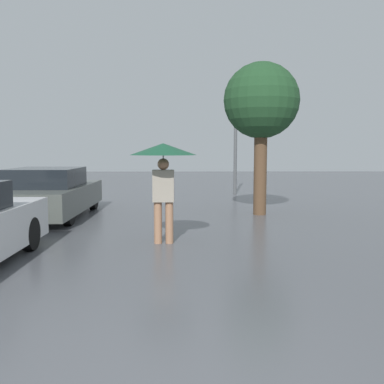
# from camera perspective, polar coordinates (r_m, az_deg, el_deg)

# --- Properties ---
(pedestrian) EXTENTS (1.20, 1.20, 1.82)m
(pedestrian) POSITION_cam_1_polar(r_m,az_deg,el_deg) (7.70, -3.86, 4.27)
(pedestrian) COLOR #9E7051
(pedestrian) RESTS_ON ground_plane
(parked_car_farthest) EXTENTS (1.87, 4.22, 1.24)m
(parked_car_farthest) POSITION_cam_1_polar(r_m,az_deg,el_deg) (11.43, -18.60, -0.23)
(parked_car_farthest) COLOR #4C514C
(parked_car_farthest) RESTS_ON ground_plane
(tree) EXTENTS (1.94, 1.94, 3.92)m
(tree) POSITION_cam_1_polar(r_m,az_deg,el_deg) (11.32, 9.23, 11.65)
(tree) COLOR brown
(tree) RESTS_ON ground_plane
(street_lamp) EXTENTS (0.26, 0.26, 4.16)m
(street_lamp) POSITION_cam_1_polar(r_m,az_deg,el_deg) (16.30, 5.83, 8.29)
(street_lamp) COLOR #515456
(street_lamp) RESTS_ON ground_plane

